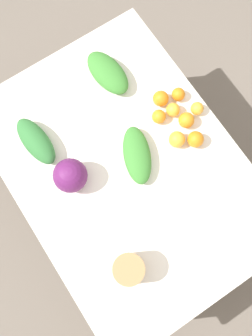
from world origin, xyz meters
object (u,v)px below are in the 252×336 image
at_px(orange_2, 196,139).
at_px(orange_6, 177,139).
at_px(orange_7, 161,99).
at_px(greens_bunch_dandelion, 137,155).
at_px(greens_bunch_scallion, 108,73).
at_px(orange_0, 173,110).
at_px(orange_1, 186,120).
at_px(orange_5, 159,117).
at_px(orange_4, 178,94).
at_px(cabbage_purple, 70,176).
at_px(greens_bunch_kale, 36,141).
at_px(orange_3, 197,109).
at_px(paper_bag, 129,269).

height_order(orange_2, orange_6, same).
bearing_deg(orange_7, greens_bunch_dandelion, 124.31).
bearing_deg(orange_7, greens_bunch_scallion, 29.29).
distance_m(orange_0, orange_1, 0.08).
xyz_separation_m(greens_bunch_dandelion, orange_2, (-0.09, -0.28, -0.00)).
height_order(orange_5, orange_7, orange_7).
height_order(orange_0, orange_4, orange_0).
height_order(cabbage_purple, greens_bunch_kale, cabbage_purple).
distance_m(cabbage_purple, orange_6, 0.53).
bearing_deg(orange_1, orange_5, 48.14).
relative_size(orange_3, orange_4, 0.98).
bearing_deg(greens_bunch_dandelion, greens_bunch_kale, 48.73).
xyz_separation_m(orange_1, orange_3, (0.02, -0.08, -0.01)).
distance_m(orange_0, orange_2, 0.19).
xyz_separation_m(orange_5, orange_6, (-0.14, -0.00, 0.01)).
relative_size(greens_bunch_scallion, orange_1, 3.55).
xyz_separation_m(orange_3, orange_5, (0.07, 0.18, 0.00)).
bearing_deg(paper_bag, orange_1, -55.33).
distance_m(orange_0, orange_4, 0.09).
bearing_deg(orange_4, orange_6, 142.87).
bearing_deg(greens_bunch_dandelion, orange_6, -101.09).
bearing_deg(orange_1, greens_bunch_kale, 65.30).
xyz_separation_m(orange_0, orange_6, (-0.14, 0.07, 0.01)).
relative_size(greens_bunch_scallion, orange_5, 4.00).
bearing_deg(orange_6, orange_0, -28.31).
relative_size(cabbage_purple, greens_bunch_scallion, 0.58).
bearing_deg(orange_6, orange_2, -123.20).
height_order(orange_1, orange_4, orange_1).
relative_size(greens_bunch_kale, orange_6, 3.44).
bearing_deg(orange_0, paper_bag, 130.47).
xyz_separation_m(greens_bunch_dandelion, orange_0, (0.10, -0.28, -0.01)).
bearing_deg(orange_2, orange_0, 0.39).
bearing_deg(orange_1, orange_0, 14.96).
bearing_deg(greens_bunch_dandelion, cabbage_purple, 76.09).
bearing_deg(orange_5, orange_0, -96.11).
xyz_separation_m(paper_bag, orange_1, (0.43, -0.62, -0.03)).
distance_m(greens_bunch_kale, orange_1, 0.73).
height_order(greens_bunch_kale, orange_1, greens_bunch_kale).
distance_m(greens_bunch_scallion, orange_1, 0.46).
bearing_deg(orange_3, greens_bunch_kale, 69.18).
bearing_deg(orange_2, orange_7, 4.15).
height_order(orange_0, orange_2, orange_2).
xyz_separation_m(paper_bag, orange_6, (0.37, -0.52, -0.03)).
height_order(greens_bunch_scallion, orange_3, greens_bunch_scallion).
distance_m(orange_2, orange_4, 0.25).
height_order(cabbage_purple, orange_3, cabbage_purple).
height_order(orange_3, orange_6, orange_6).
bearing_deg(orange_4, orange_1, 160.33).
xyz_separation_m(orange_4, orange_6, (-0.19, 0.14, 0.01)).
bearing_deg(orange_7, orange_3, -138.98).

